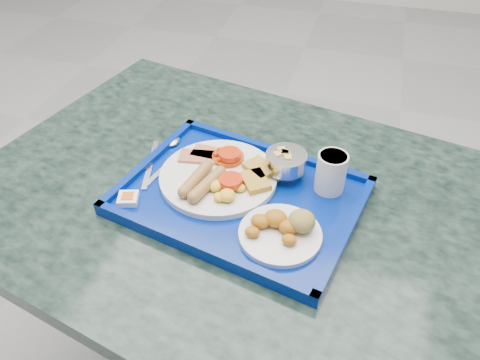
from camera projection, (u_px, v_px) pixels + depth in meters
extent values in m
plane|color=gray|center=(216.00, 260.00, 1.82)|extent=(6.00, 6.00, 0.00)
cylinder|color=gray|center=(252.00, 308.00, 1.22)|extent=(0.11, 0.11, 0.69)
cube|color=black|center=(255.00, 206.00, 0.98)|extent=(1.37, 1.06, 0.04)
cube|color=navy|center=(240.00, 198.00, 0.96)|extent=(0.53, 0.44, 0.02)
cube|color=navy|center=(274.00, 150.00, 1.06)|extent=(0.46, 0.12, 0.01)
cube|color=navy|center=(197.00, 246.00, 0.84)|extent=(0.46, 0.12, 0.01)
cube|color=navy|center=(347.00, 231.00, 0.87)|extent=(0.09, 0.34, 0.01)
cube|color=navy|center=(150.00, 160.00, 1.03)|extent=(0.09, 0.34, 0.01)
cylinder|color=silver|center=(218.00, 177.00, 0.99)|extent=(0.25, 0.25, 0.01)
cube|color=#BE664C|center=(211.00, 153.00, 1.03)|extent=(0.09, 0.05, 0.01)
cube|color=#BE664C|center=(199.00, 157.00, 1.03)|extent=(0.09, 0.06, 0.01)
cylinder|color=#AC3707|center=(228.00, 157.00, 1.02)|extent=(0.07, 0.07, 0.01)
sphere|color=#AC3707|center=(220.00, 150.00, 1.03)|extent=(0.01, 0.01, 0.01)
sphere|color=#AC3707|center=(223.00, 151.00, 1.03)|extent=(0.01, 0.01, 0.01)
sphere|color=#AC3707|center=(219.00, 160.00, 1.00)|extent=(0.01, 0.01, 0.01)
sphere|color=#AC3707|center=(230.00, 156.00, 1.01)|extent=(0.01, 0.01, 0.01)
sphere|color=#AC3707|center=(225.00, 158.00, 1.01)|extent=(0.01, 0.01, 0.01)
sphere|color=#AC3707|center=(228.00, 153.00, 1.02)|extent=(0.01, 0.01, 0.01)
sphere|color=#AC3707|center=(235.00, 157.00, 1.01)|extent=(0.01, 0.01, 0.01)
sphere|color=#AC3707|center=(235.00, 154.00, 1.02)|extent=(0.01, 0.01, 0.01)
sphere|color=#AC3707|center=(237.00, 158.00, 1.01)|extent=(0.01, 0.01, 0.01)
sphere|color=#AC3707|center=(222.00, 156.00, 1.01)|extent=(0.01, 0.01, 0.01)
sphere|color=#AC3707|center=(216.00, 154.00, 1.02)|extent=(0.01, 0.01, 0.01)
sphere|color=#AC3707|center=(237.00, 149.00, 1.03)|extent=(0.01, 0.01, 0.01)
cube|color=gold|center=(260.00, 168.00, 0.99)|extent=(0.08, 0.08, 0.01)
cube|color=gold|center=(255.00, 181.00, 0.96)|extent=(0.08, 0.08, 0.01)
cylinder|color=brown|center=(196.00, 179.00, 0.95)|extent=(0.04, 0.10, 0.02)
cylinder|color=brown|center=(207.00, 184.00, 0.94)|extent=(0.05, 0.10, 0.02)
ellipsoid|color=gold|center=(215.00, 186.00, 0.94)|extent=(0.03, 0.03, 0.02)
ellipsoid|color=gold|center=(219.00, 197.00, 0.92)|extent=(0.02, 0.02, 0.02)
ellipsoid|color=gold|center=(232.00, 186.00, 0.95)|extent=(0.02, 0.02, 0.01)
ellipsoid|color=gold|center=(227.00, 195.00, 0.92)|extent=(0.03, 0.03, 0.02)
ellipsoid|color=gold|center=(237.00, 180.00, 0.96)|extent=(0.02, 0.02, 0.01)
ellipsoid|color=gold|center=(225.00, 182.00, 0.95)|extent=(0.03, 0.03, 0.02)
ellipsoid|color=gold|center=(240.00, 188.00, 0.94)|extent=(0.02, 0.02, 0.01)
ellipsoid|color=gold|center=(237.00, 180.00, 0.96)|extent=(0.03, 0.03, 0.02)
cylinder|color=red|center=(230.00, 155.00, 1.01)|extent=(0.05, 0.05, 0.01)
cylinder|color=red|center=(231.00, 181.00, 0.94)|extent=(0.05, 0.05, 0.01)
cylinder|color=silver|center=(280.00, 234.00, 0.86)|extent=(0.15, 0.15, 0.01)
ellipsoid|color=#BB6D16|center=(289.00, 240.00, 0.83)|extent=(0.03, 0.02, 0.02)
ellipsoid|color=#BB6D16|center=(288.00, 227.00, 0.86)|extent=(0.04, 0.03, 0.03)
ellipsoid|color=#BB6D16|center=(276.00, 218.00, 0.87)|extent=(0.05, 0.04, 0.03)
ellipsoid|color=#BB6D16|center=(260.00, 221.00, 0.87)|extent=(0.04, 0.03, 0.03)
ellipsoid|color=#BB6D16|center=(252.00, 232.00, 0.85)|extent=(0.03, 0.02, 0.02)
ellipsoid|color=olive|center=(302.00, 221.00, 0.86)|extent=(0.05, 0.05, 0.04)
cylinder|color=#B4B4B6|center=(285.00, 175.00, 1.00)|extent=(0.05, 0.05, 0.01)
cylinder|color=#B4B4B6|center=(285.00, 171.00, 0.99)|extent=(0.02, 0.02, 0.02)
cylinder|color=#B4B4B6|center=(286.00, 161.00, 0.98)|extent=(0.09, 0.09, 0.03)
cube|color=#FAD05F|center=(286.00, 154.00, 0.97)|extent=(0.02, 0.02, 0.01)
cube|color=#FAD05F|center=(278.00, 155.00, 0.97)|extent=(0.02, 0.02, 0.01)
cube|color=#FAD05F|center=(285.00, 154.00, 0.97)|extent=(0.02, 0.02, 0.01)
cube|color=#FAD05F|center=(282.00, 151.00, 0.98)|extent=(0.02, 0.02, 0.01)
cube|color=#FAD05F|center=(288.00, 158.00, 0.96)|extent=(0.02, 0.02, 0.01)
cylinder|color=silver|center=(331.00, 173.00, 0.94)|extent=(0.06, 0.06, 0.09)
cylinder|color=#DE620C|center=(333.00, 157.00, 0.92)|extent=(0.05, 0.05, 0.01)
cube|color=#B4B4B6|center=(165.00, 167.00, 1.02)|extent=(0.04, 0.14, 0.00)
ellipsoid|color=#B4B4B6|center=(173.00, 141.00, 1.09)|extent=(0.04, 0.05, 0.01)
cube|color=#B4B4B6|center=(151.00, 164.00, 1.03)|extent=(0.06, 0.17, 0.00)
cube|color=white|center=(128.00, 199.00, 0.94)|extent=(0.05, 0.05, 0.01)
cube|color=#D05817|center=(128.00, 196.00, 0.93)|extent=(0.03, 0.03, 0.00)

